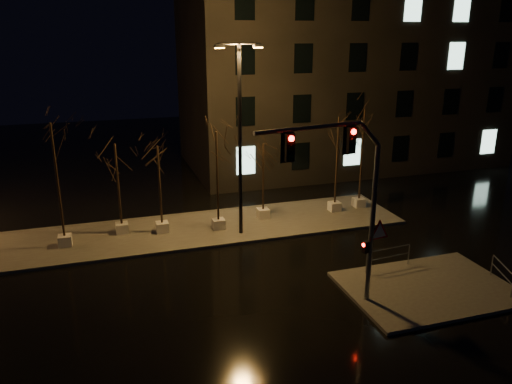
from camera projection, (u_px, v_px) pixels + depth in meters
name	position (u px, v px, depth m)	size (l,w,h in m)	color
ground	(236.00, 278.00, 22.27)	(90.00, 90.00, 0.00)	black
median	(207.00, 228.00, 27.69)	(22.00, 5.00, 0.15)	#4A4842
sidewalk_corner	(428.00, 288.00, 21.22)	(7.00, 5.00, 0.15)	#4A4842
building	(343.00, 70.00, 40.33)	(25.00, 12.00, 15.00)	black
tree_0	(54.00, 151.00, 23.76)	(1.80, 1.80, 6.45)	silver
tree_1	(116.00, 164.00, 25.70)	(1.80, 1.80, 5.01)	silver
tree_2	(159.00, 166.00, 25.86)	(1.80, 1.80, 4.88)	silver
tree_3	(217.00, 154.00, 26.15)	(1.80, 1.80, 5.55)	silver
tree_4	(263.00, 161.00, 27.99)	(1.80, 1.80, 4.51)	silver
tree_5	(338.00, 139.00, 28.80)	(1.80, 1.80, 5.85)	silver
tree_6	(363.00, 132.00, 29.45)	(1.80, 1.80, 6.20)	silver
traffic_signal_mast	(350.00, 190.00, 18.23)	(5.94, 1.06, 7.33)	slate
streetlight_main	(240.00, 129.00, 25.13)	(2.45, 0.39, 9.83)	black
guard_rail_a	(388.00, 255.00, 22.60)	(2.36, 0.26, 1.02)	slate
guard_rail_b	(502.00, 272.00, 21.08)	(0.73, 1.94, 0.98)	slate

